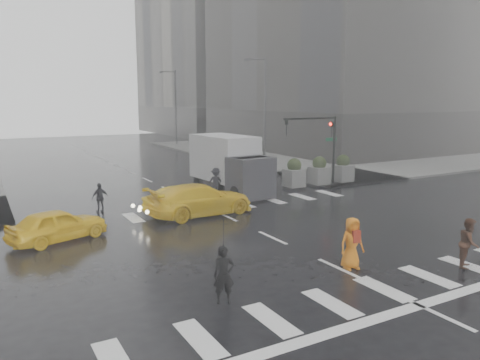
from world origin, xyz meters
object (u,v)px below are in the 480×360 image
pedestrian_brown (469,243)px  taxi_front (58,225)px  traffic_signal_pole (322,137)px  pedestrian_orange (352,243)px  taxi_mid (186,201)px  box_truck (231,163)px

pedestrian_brown → taxi_front: 15.20m
traffic_signal_pole → pedestrian_orange: 15.17m
taxi_front → taxi_mid: size_ratio=0.94×
taxi_front → taxi_mid: 6.38m
traffic_signal_pole → taxi_front: (-16.68, -4.15, -2.56)m
traffic_signal_pole → pedestrian_brown: 15.15m
traffic_signal_pole → box_truck: (-6.01, 1.14, -1.40)m
pedestrian_orange → box_truck: bearing=88.5°
pedestrian_brown → taxi_mid: pedestrian_brown is taller
taxi_front → taxi_mid: taxi_mid is taller
pedestrian_orange → taxi_front: pedestrian_orange is taller
pedestrian_brown → pedestrian_orange: (-3.51, 1.82, 0.04)m
traffic_signal_pole → taxi_mid: traffic_signal_pole is taller
traffic_signal_pole → box_truck: size_ratio=0.70×
taxi_mid → box_truck: size_ratio=0.64×
pedestrian_brown → taxi_mid: bearing=85.7°
traffic_signal_pole → taxi_front: bearing=-166.0°
pedestrian_orange → taxi_mid: (-1.85, 9.69, -0.21)m
taxi_mid → pedestrian_orange: bearing=-174.4°
pedestrian_brown → box_truck: bearing=64.0°
pedestrian_brown → taxi_front: size_ratio=0.44×
box_truck → pedestrian_brown: bearing=-91.4°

